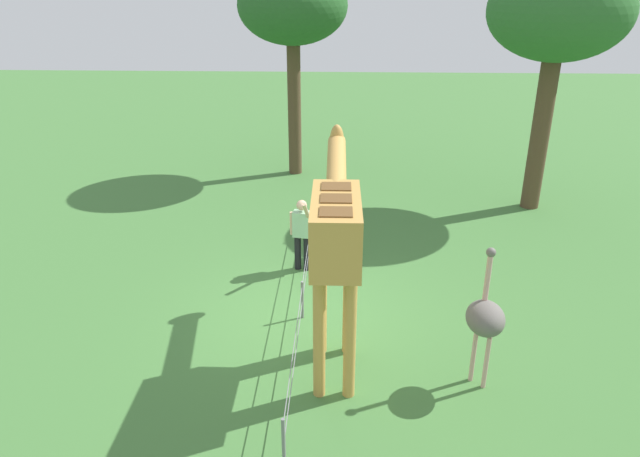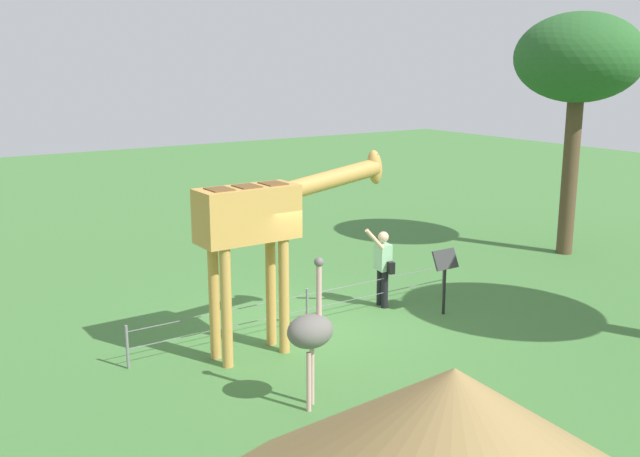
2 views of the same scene
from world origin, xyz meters
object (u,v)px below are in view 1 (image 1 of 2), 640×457
Objects in this scene: ostrich at (485,318)px; tree_east at (559,15)px; tree_northeast at (293,8)px; visitor at (302,231)px; giraffe at (336,231)px; info_sign at (352,216)px.

tree_east is at bearing -21.54° from ostrich.
tree_east is at bearing -112.36° from tree_northeast.
ostrich reaches higher than visitor.
giraffe is 0.60× the size of tree_east.
visitor is 0.28× the size of tree_northeast.
tree_east is 1.01× the size of tree_northeast.
giraffe is 2.80× the size of info_sign.
tree_northeast is at bearing 67.64° from tree_east.
ostrich is (-3.68, -2.94, 0.27)m from visitor.
ostrich is 9.00m from tree_east.
tree_east reaches higher than visitor.
giraffe is 9.20m from tree_east.
giraffe is 2.16× the size of visitor.
tree_northeast reaches higher than info_sign.
visitor is 7.82m from tree_northeast.
tree_northeast is at bearing 16.24° from info_sign.
tree_east is at bearing -36.27° from giraffe.
visitor is 1.30× the size of info_sign.
info_sign is (-5.94, -1.73, -3.99)m from tree_northeast.
tree_northeast is at bearing 19.31° from ostrich.
info_sign is (-3.21, 4.90, -3.98)m from tree_east.
tree_east is 7.17m from tree_northeast.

